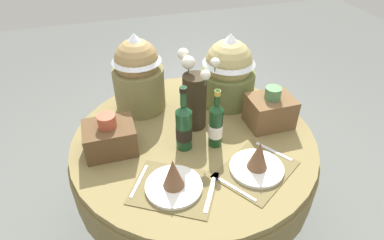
{
  "coord_description": "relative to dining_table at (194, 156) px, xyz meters",
  "views": [
    {
      "loc": [
        -0.38,
        -1.22,
        1.8
      ],
      "look_at": [
        0.0,
        0.03,
        0.83
      ],
      "focal_mm": 30.67,
      "sensor_mm": 36.0,
      "label": 1
    }
  ],
  "objects": [
    {
      "name": "ground",
      "position": [
        0.0,
        0.0,
        -0.61
      ],
      "size": [
        8.0,
        8.0,
        0.0
      ],
      "primitive_type": "plane",
      "color": "slate"
    },
    {
      "name": "dining_table",
      "position": [
        0.0,
        0.0,
        0.0
      ],
      "size": [
        1.24,
        1.24,
        0.75
      ],
      "color": "olive",
      "rests_on": "ground"
    },
    {
      "name": "place_setting_left",
      "position": [
        -0.18,
        -0.31,
        0.19
      ],
      "size": [
        0.43,
        0.4,
        0.16
      ],
      "color": "brown",
      "rests_on": "dining_table"
    },
    {
      "name": "place_setting_right",
      "position": [
        0.2,
        -0.31,
        0.19
      ],
      "size": [
        0.43,
        0.4,
        0.16
      ],
      "color": "brown",
      "rests_on": "dining_table"
    },
    {
      "name": "flower_vase",
      "position": [
        0.03,
        0.09,
        0.31
      ],
      "size": [
        0.19,
        0.26,
        0.39
      ],
      "color": "#332819",
      "rests_on": "dining_table"
    },
    {
      "name": "wine_bottle_left",
      "position": [
        0.08,
        -0.09,
        0.26
      ],
      "size": [
        0.07,
        0.07,
        0.31
      ],
      "color": "#143819",
      "rests_on": "dining_table"
    },
    {
      "name": "wine_bottle_centre",
      "position": [
        -0.07,
        -0.06,
        0.26
      ],
      "size": [
        0.08,
        0.08,
        0.33
      ],
      "color": "#194223",
      "rests_on": "dining_table"
    },
    {
      "name": "gift_tub_back_left",
      "position": [
        -0.21,
        0.34,
        0.37
      ],
      "size": [
        0.27,
        0.27,
        0.44
      ],
      "color": "olive",
      "rests_on": "dining_table"
    },
    {
      "name": "gift_tub_back_right",
      "position": [
        0.28,
        0.27,
        0.35
      ],
      "size": [
        0.31,
        0.31,
        0.41
      ],
      "color": "olive",
      "rests_on": "dining_table"
    },
    {
      "name": "woven_basket_side_left",
      "position": [
        -0.4,
        0.02,
        0.22
      ],
      "size": [
        0.23,
        0.18,
        0.2
      ],
      "color": "brown",
      "rests_on": "dining_table"
    },
    {
      "name": "woven_basket_side_right",
      "position": [
        0.41,
        -0.01,
        0.22
      ],
      "size": [
        0.23,
        0.18,
        0.22
      ],
      "color": "brown",
      "rests_on": "dining_table"
    }
  ]
}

